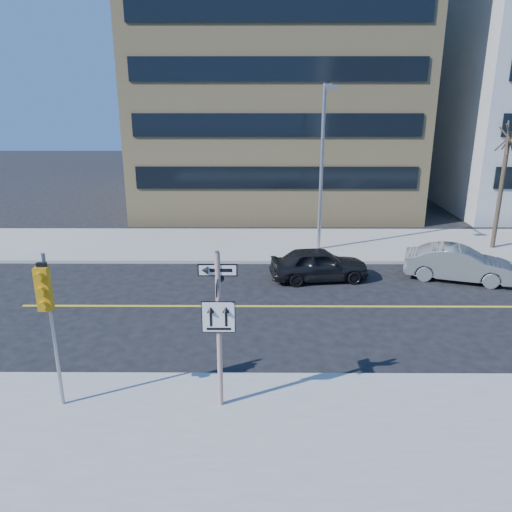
{
  "coord_description": "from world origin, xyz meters",
  "views": [
    {
      "loc": [
        0.95,
        -13.35,
        7.58
      ],
      "look_at": [
        0.85,
        4.0,
        2.0
      ],
      "focal_mm": 35.0,
      "sensor_mm": 36.0,
      "label": 1
    }
  ],
  "objects_px": {
    "traffic_signal": "(46,301)",
    "street_tree_west": "(508,141)",
    "sign_pole": "(219,322)",
    "parked_car_a": "(319,264)",
    "streetlight_a": "(323,158)",
    "parked_car_b": "(458,264)"
  },
  "relations": [
    {
      "from": "traffic_signal",
      "to": "parked_car_b",
      "type": "distance_m",
      "value": 16.73
    },
    {
      "from": "streetlight_a",
      "to": "street_tree_west",
      "type": "bearing_deg",
      "value": 3.45
    },
    {
      "from": "traffic_signal",
      "to": "parked_car_a",
      "type": "bearing_deg",
      "value": 51.7
    },
    {
      "from": "parked_car_a",
      "to": "sign_pole",
      "type": "bearing_deg",
      "value": 152.14
    },
    {
      "from": "parked_car_b",
      "to": "street_tree_west",
      "type": "height_order",
      "value": "street_tree_west"
    },
    {
      "from": "sign_pole",
      "to": "parked_car_b",
      "type": "height_order",
      "value": "sign_pole"
    },
    {
      "from": "parked_car_a",
      "to": "street_tree_west",
      "type": "bearing_deg",
      "value": -72.22
    },
    {
      "from": "parked_car_b",
      "to": "street_tree_west",
      "type": "xyz_separation_m",
      "value": [
        3.48,
        4.38,
        4.79
      ]
    },
    {
      "from": "streetlight_a",
      "to": "traffic_signal",
      "type": "bearing_deg",
      "value": -120.8
    },
    {
      "from": "traffic_signal",
      "to": "street_tree_west",
      "type": "xyz_separation_m",
      "value": [
        17.0,
        13.96,
        2.5
      ]
    },
    {
      "from": "sign_pole",
      "to": "parked_car_a",
      "type": "height_order",
      "value": "sign_pole"
    },
    {
      "from": "parked_car_b",
      "to": "street_tree_west",
      "type": "distance_m",
      "value": 7.37
    },
    {
      "from": "streetlight_a",
      "to": "street_tree_west",
      "type": "xyz_separation_m",
      "value": [
        9.0,
        0.54,
        0.77
      ]
    },
    {
      "from": "parked_car_b",
      "to": "street_tree_west",
      "type": "relative_size",
      "value": 0.7
    },
    {
      "from": "street_tree_west",
      "to": "parked_car_b",
      "type": "bearing_deg",
      "value": -128.5
    },
    {
      "from": "sign_pole",
      "to": "traffic_signal",
      "type": "height_order",
      "value": "sign_pole"
    },
    {
      "from": "sign_pole",
      "to": "street_tree_west",
      "type": "relative_size",
      "value": 0.64
    },
    {
      "from": "traffic_signal",
      "to": "parked_car_b",
      "type": "bearing_deg",
      "value": 35.33
    },
    {
      "from": "street_tree_west",
      "to": "streetlight_a",
      "type": "bearing_deg",
      "value": -176.55
    },
    {
      "from": "sign_pole",
      "to": "parked_car_b",
      "type": "relative_size",
      "value": 0.91
    },
    {
      "from": "streetlight_a",
      "to": "street_tree_west",
      "type": "height_order",
      "value": "streetlight_a"
    },
    {
      "from": "sign_pole",
      "to": "parked_car_a",
      "type": "relative_size",
      "value": 0.97
    }
  ]
}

